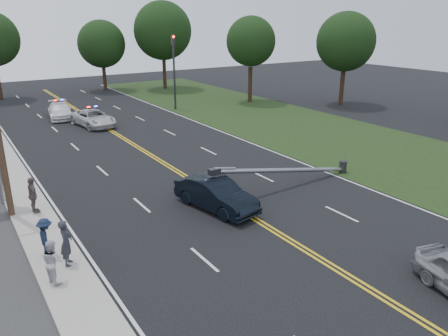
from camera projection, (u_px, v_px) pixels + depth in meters
ground at (354, 280)px, 15.20m from camera, size 120.00×120.00×0.00m
sidewalk at (40, 228)px, 18.80m from camera, size 1.80×70.00×0.12m
grass_verge at (375, 150)px, 30.06m from camera, size 12.00×80.00×0.01m
centerline_yellow at (207, 190)px, 23.13m from camera, size 0.36×80.00×0.00m
traffic_signal at (174, 66)px, 41.87m from camera, size 0.28×0.41×7.05m
fallen_streetlight at (293, 170)px, 23.40m from camera, size 9.36×0.44×1.91m
tree_7 at (102, 44)px, 52.56m from camera, size 5.65×5.65×8.40m
tree_8 at (163, 31)px, 53.33m from camera, size 7.05×7.05×10.59m
tree_9 at (251, 41)px, 45.05m from camera, size 5.09×5.09×8.83m
tree_13 at (346, 42)px, 43.44m from camera, size 5.83×5.83×9.25m
crashed_sedan at (216, 194)px, 20.61m from camera, size 2.41×4.72×1.48m
emergency_a at (93, 118)px, 36.38m from camera, size 2.96×5.14×1.35m
emergency_b at (60, 111)px, 39.24m from camera, size 2.59×4.90×1.35m
bystander_a at (66, 243)px, 15.69m from camera, size 0.63×0.75×1.75m
bystander_b at (53, 261)px, 14.66m from camera, size 0.78×0.90×1.56m
bystander_c at (46, 238)px, 16.26m from camera, size 0.59×1.00×1.53m
bystander_d at (33, 195)px, 19.90m from camera, size 0.49×1.03×1.71m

